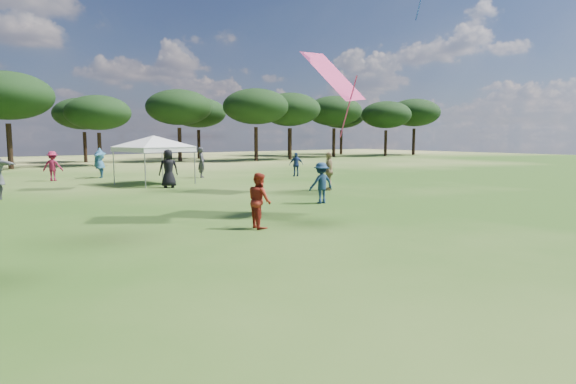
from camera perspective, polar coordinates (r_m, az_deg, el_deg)
name	(u,v)px	position (r m, az deg, el deg)	size (l,w,h in m)	color
tent_right	(154,138)	(26.77, -15.65, 6.19)	(6.39, 6.39, 2.90)	gray
festival_crowd	(34,176)	(22.76, -27.86, 1.65)	(30.05, 21.22, 1.93)	#454649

